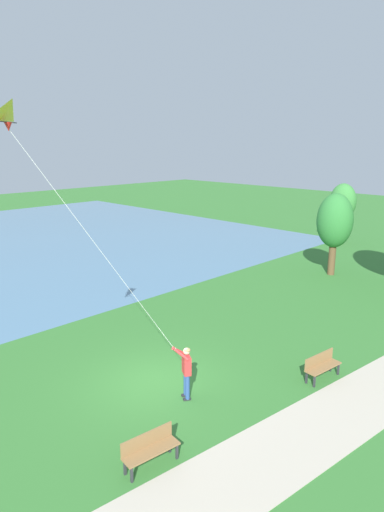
{
  "coord_description": "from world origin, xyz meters",
  "views": [
    {
      "loc": [
        10.59,
        -8.91,
        7.93
      ],
      "look_at": [
        0.73,
        1.03,
        4.37
      ],
      "focal_mm": 31.6,
      "sensor_mm": 36.0,
      "label": 1
    }
  ],
  "objects_px": {
    "person_kite_flyer": "(186,368)",
    "tree_behind_path": "(343,203)",
    "park_bench_near_walkway": "(150,447)",
    "park_bench_far_walkway": "(322,365)",
    "flying_kite": "(15,118)",
    "tree_lakeside_far": "(335,222)"
  },
  "relations": [
    {
      "from": "person_kite_flyer",
      "to": "tree_behind_path",
      "type": "distance_m",
      "value": 25.58
    },
    {
      "from": "flying_kite",
      "to": "park_bench_near_walkway",
      "type": "height_order",
      "value": "flying_kite"
    },
    {
      "from": "tree_lakeside_far",
      "to": "park_bench_near_walkway",
      "type": "bearing_deg",
      "value": -74.88
    },
    {
      "from": "park_bench_near_walkway",
      "to": "flying_kite",
      "type": "bearing_deg",
      "value": -165.53
    },
    {
      "from": "park_bench_near_walkway",
      "to": "park_bench_far_walkway",
      "type": "xyz_separation_m",
      "value": [
        0.87,
        6.95,
        0.0
      ]
    },
    {
      "from": "tree_behind_path",
      "to": "park_bench_near_walkway",
      "type": "bearing_deg",
      "value": -72.02
    },
    {
      "from": "person_kite_flyer",
      "to": "flying_kite",
      "type": "bearing_deg",
      "value": -120.45
    },
    {
      "from": "person_kite_flyer",
      "to": "park_bench_far_walkway",
      "type": "xyz_separation_m",
      "value": [
        2.42,
        4.16,
        -0.54
      ]
    },
    {
      "from": "tree_behind_path",
      "to": "tree_lakeside_far",
      "type": "xyz_separation_m",
      "value": [
        3.76,
        -8.46,
        0.01
      ]
    },
    {
      "from": "park_bench_near_walkway",
      "to": "park_bench_far_walkway",
      "type": "bearing_deg",
      "value": 82.86
    },
    {
      "from": "flying_kite",
      "to": "park_bench_far_walkway",
      "type": "relative_size",
      "value": 4.66
    },
    {
      "from": "park_bench_near_walkway",
      "to": "tree_behind_path",
      "type": "height_order",
      "value": "tree_behind_path"
    },
    {
      "from": "tree_behind_path",
      "to": "flying_kite",
      "type": "bearing_deg",
      "value": -79.79
    },
    {
      "from": "person_kite_flyer",
      "to": "tree_lakeside_far",
      "type": "xyz_separation_m",
      "value": [
        -3.52,
        15.95,
        2.25
      ]
    },
    {
      "from": "person_kite_flyer",
      "to": "flying_kite",
      "type": "relative_size",
      "value": 0.25
    },
    {
      "from": "person_kite_flyer",
      "to": "tree_behind_path",
      "type": "bearing_deg",
      "value": 106.61
    },
    {
      "from": "park_bench_far_walkway",
      "to": "tree_lakeside_far",
      "type": "relative_size",
      "value": 0.31
    },
    {
      "from": "flying_kite",
      "to": "tree_lakeside_far",
      "type": "bearing_deg",
      "value": 93.81
    },
    {
      "from": "flying_kite",
      "to": "tree_lakeside_far",
      "type": "distance_m",
      "value": 20.43
    },
    {
      "from": "person_kite_flyer",
      "to": "flying_kite",
      "type": "distance_m",
      "value": 8.63
    },
    {
      "from": "park_bench_near_walkway",
      "to": "tree_behind_path",
      "type": "distance_m",
      "value": 28.74
    },
    {
      "from": "tree_behind_path",
      "to": "person_kite_flyer",
      "type": "bearing_deg",
      "value": -73.39
    }
  ]
}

